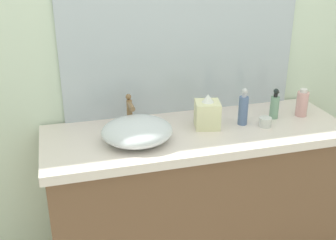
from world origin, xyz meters
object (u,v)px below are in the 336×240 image
lotion_bottle (243,109)px  soap_dispenser (275,106)px  candle_jar (265,122)px  tissue_box (207,113)px  perfume_bottle (302,103)px  sink_basin (137,131)px

lotion_bottle → soap_dispenser: bearing=8.9°
soap_dispenser → candle_jar: size_ratio=2.63×
soap_dispenser → tissue_box: tissue_box is taller
soap_dispenser → tissue_box: bearing=-178.0°
candle_jar → lotion_bottle: bearing=150.6°
perfume_bottle → tissue_box: bearing=-179.3°
lotion_bottle → tissue_box: bearing=174.8°
sink_basin → lotion_bottle: 0.56m
tissue_box → candle_jar: bearing=-14.4°
sink_basin → candle_jar: (0.65, 0.00, -0.03)m
sink_basin → tissue_box: 0.38m
sink_basin → candle_jar: bearing=0.2°
soap_dispenser → perfume_bottle: (0.16, -0.01, 0.00)m
lotion_bottle → candle_jar: lotion_bottle is taller
tissue_box → candle_jar: tissue_box is taller
lotion_bottle → perfume_bottle: lotion_bottle is taller
lotion_bottle → perfume_bottle: bearing=3.8°
perfume_bottle → tissue_box: size_ratio=0.85×
soap_dispenser → perfume_bottle: 0.16m
soap_dispenser → lotion_bottle: lotion_bottle is taller
soap_dispenser → lotion_bottle: bearing=-171.1°
lotion_bottle → perfume_bottle: (0.35, 0.02, -0.01)m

